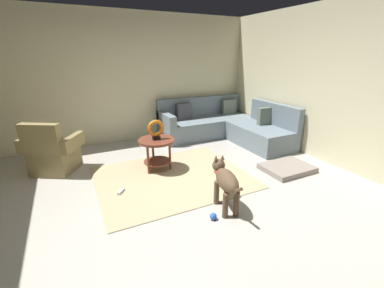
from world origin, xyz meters
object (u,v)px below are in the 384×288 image
(side_table, at_px, (157,146))
(dog_toy_bone, at_px, (217,173))
(dog, at_px, (226,181))
(dog_toy_rope, at_px, (121,192))
(sectional_couch, at_px, (225,126))
(torus_sculpture, at_px, (156,129))
(dog_bed_mat, at_px, (287,168))
(armchair, at_px, (53,154))
(dog_toy_ball, at_px, (213,216))

(side_table, distance_m, dog_toy_bone, 1.09)
(dog, xyz_separation_m, dog_toy_rope, (-1.12, 0.94, -0.35))
(side_table, bearing_deg, dog_toy_bone, -37.97)
(sectional_couch, bearing_deg, dog, -123.16)
(torus_sculpture, xyz_separation_m, dog_toy_bone, (0.80, -0.63, -0.68))
(sectional_couch, bearing_deg, dog_toy_bone, -126.61)
(torus_sculpture, height_order, dog_toy_rope, torus_sculpture)
(sectional_couch, relative_size, dog_bed_mat, 2.81)
(dog_toy_rope, bearing_deg, armchair, 124.97)
(dog_bed_mat, distance_m, dog, 1.65)
(torus_sculpture, xyz_separation_m, dog_bed_mat, (1.94, -1.01, -0.67))
(sectional_couch, relative_size, dog_toy_bone, 12.50)
(torus_sculpture, xyz_separation_m, dog_toy_rope, (-0.73, -0.52, -0.69))
(sectional_couch, bearing_deg, dog_bed_mat, -90.36)
(armchair, height_order, dog_toy_ball, armchair)
(side_table, xyz_separation_m, dog_toy_bone, (0.80, -0.63, -0.39))
(dog, relative_size, dog_toy_ball, 9.77)
(torus_sculpture, relative_size, dog_toy_bone, 1.81)
(side_table, xyz_separation_m, torus_sculpture, (-0.00, 0.00, 0.29))
(armchair, xyz_separation_m, dog_toy_bone, (2.36, -1.29, -0.29))
(sectional_couch, distance_m, dog_toy_rope, 3.06)
(armchair, relative_size, dog, 1.18)
(dog_toy_bone, bearing_deg, side_table, 142.03)
(dog_toy_rope, relative_size, dog_toy_bone, 0.86)
(torus_sculpture, distance_m, dog_toy_ball, 1.76)
(dog_bed_mat, bearing_deg, dog_toy_bone, 161.34)
(dog, xyz_separation_m, dog_toy_bone, (0.41, 0.84, -0.35))
(armchair, xyz_separation_m, dog_toy_rope, (0.83, -1.19, -0.30))
(armchair, relative_size, dog_toy_ball, 11.54)
(sectional_couch, height_order, dog_bed_mat, sectional_couch)
(armchair, bearing_deg, torus_sculpture, 6.76)
(dog, height_order, dog_toy_ball, dog)
(dog, bearing_deg, armchair, 144.39)
(sectional_couch, bearing_deg, torus_sculpture, -154.66)
(torus_sculpture, bearing_deg, dog_bed_mat, -27.50)
(dog, distance_m, dog_toy_ball, 0.45)
(side_table, bearing_deg, dog_toy_ball, -85.30)
(side_table, height_order, dog_toy_bone, side_table)
(torus_sculpture, relative_size, dog, 0.39)
(sectional_couch, distance_m, side_table, 2.16)
(side_table, relative_size, dog_bed_mat, 0.75)
(armchair, height_order, dog_toy_rope, armchair)
(dog_toy_bone, bearing_deg, dog_toy_rope, 176.16)
(dog_bed_mat, xyz_separation_m, dog, (-1.55, -0.45, 0.33))
(dog_toy_bone, bearing_deg, dog_toy_ball, -123.88)
(dog_bed_mat, xyz_separation_m, dog_toy_rope, (-2.67, 0.49, -0.02))
(dog, xyz_separation_m, dog_toy_ball, (-0.26, -0.16, -0.33))
(armchair, xyz_separation_m, dog_bed_mat, (3.50, -1.68, -0.28))
(dog_bed_mat, height_order, dog, dog)
(side_table, height_order, dog, dog)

